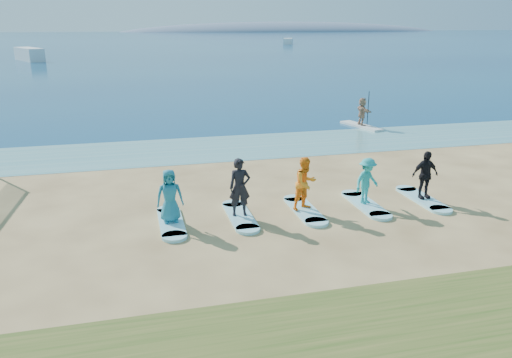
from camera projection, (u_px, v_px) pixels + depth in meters
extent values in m
plane|color=tan|center=(316.00, 234.00, 14.06)|extent=(600.00, 600.00, 0.00)
plane|color=teal|center=(238.00, 147.00, 23.77)|extent=(600.00, 600.00, 0.00)
plane|color=navy|center=(140.00, 40.00, 161.96)|extent=(600.00, 600.00, 0.00)
ellipsoid|color=slate|center=(288.00, 31.00, 313.62)|extent=(220.00, 56.00, 18.00)
cube|color=silver|center=(361.00, 126.00, 28.29)|extent=(1.44, 3.08, 0.12)
imported|color=tan|center=(362.00, 111.00, 28.04)|extent=(0.51, 1.44, 1.54)
cube|color=silver|center=(30.00, 61.00, 76.39)|extent=(5.47, 8.36, 1.93)
cube|color=silver|center=(288.00, 44.00, 133.36)|extent=(4.12, 6.03, 1.51)
cube|color=#94DAE6|center=(171.00, 223.00, 14.72)|extent=(0.70, 2.20, 0.09)
imported|color=#1C718C|center=(170.00, 196.00, 14.47)|extent=(0.79, 0.52, 1.58)
cube|color=#94DAE6|center=(240.00, 216.00, 15.20)|extent=(0.70, 2.20, 0.09)
imported|color=black|center=(240.00, 187.00, 14.93)|extent=(0.67, 0.46, 1.77)
cube|color=#94DAE6|center=(305.00, 210.00, 15.69)|extent=(0.70, 2.20, 0.09)
imported|color=orange|center=(305.00, 184.00, 15.43)|extent=(0.99, 0.89, 1.67)
cube|color=#94DAE6|center=(365.00, 204.00, 16.18)|extent=(0.70, 2.20, 0.09)
imported|color=teal|center=(367.00, 181.00, 15.94)|extent=(1.12, 0.90, 1.51)
cube|color=#94DAE6|center=(422.00, 199.00, 16.67)|extent=(0.70, 2.20, 0.09)
imported|color=black|center=(425.00, 175.00, 16.41)|extent=(0.95, 0.42, 1.60)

